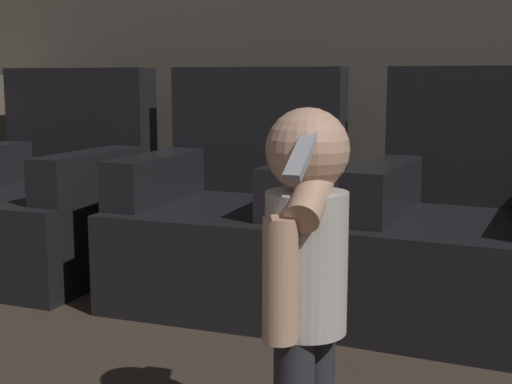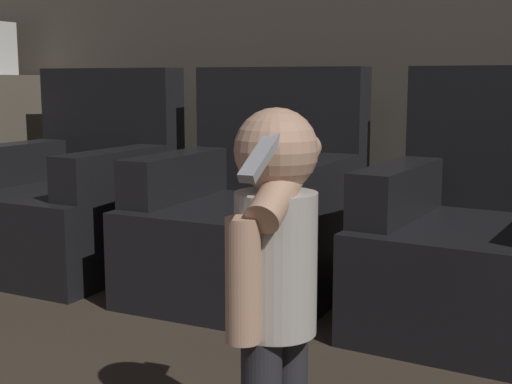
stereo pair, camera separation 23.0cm
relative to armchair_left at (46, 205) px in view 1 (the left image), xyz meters
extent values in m
cube|color=#51493F|center=(1.18, 0.76, 0.98)|extent=(8.40, 0.05, 2.60)
cube|color=black|center=(0.00, -0.07, -0.12)|extent=(0.83, 0.91, 0.40)
cube|color=black|center=(0.01, 0.30, 0.36)|extent=(0.81, 0.18, 0.57)
cube|color=black|center=(0.32, -0.08, 0.18)|extent=(0.18, 0.73, 0.20)
cube|color=black|center=(0.98, -0.07, -0.12)|extent=(0.81, 0.89, 0.40)
cube|color=black|center=(0.98, 0.30, 0.36)|extent=(0.81, 0.16, 0.57)
cube|color=black|center=(0.66, -0.07, 0.18)|extent=(0.16, 0.73, 0.20)
cube|color=black|center=(1.30, -0.07, 0.18)|extent=(0.16, 0.73, 0.20)
cube|color=black|center=(1.96, -0.07, -0.12)|extent=(0.87, 0.95, 0.40)
cube|color=black|center=(1.99, 0.30, 0.36)|extent=(0.82, 0.22, 0.57)
cube|color=black|center=(1.64, -0.04, 0.18)|extent=(0.21, 0.74, 0.20)
cylinder|color=#B7B2A8|center=(1.67, -1.28, 0.19)|extent=(0.19, 0.19, 0.33)
sphere|color=tan|center=(1.67, -1.28, 0.44)|extent=(0.19, 0.19, 0.19)
cylinder|color=tan|center=(1.65, -1.40, 0.17)|extent=(0.08, 0.08, 0.28)
cylinder|color=tan|center=(1.70, -1.29, 0.38)|extent=(0.08, 0.28, 0.21)
cube|color=#99999E|center=(1.70, -1.41, 0.45)|extent=(0.04, 0.16, 0.10)
camera|label=1|loc=(2.11, -2.81, 0.60)|focal=50.00mm
camera|label=2|loc=(2.33, -2.72, 0.60)|focal=50.00mm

